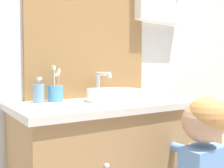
# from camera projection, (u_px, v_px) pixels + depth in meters

# --- Properties ---
(wall_back) EXTENTS (3.20, 0.18, 2.50)m
(wall_back) POSITION_uv_depth(u_px,v_px,m) (100.00, 37.00, 1.69)
(wall_back) COLOR silver
(wall_back) RESTS_ON ground_plane
(sink_basin) EXTENTS (0.30, 0.36, 0.17)m
(sink_basin) POSITION_uv_depth(u_px,v_px,m) (113.00, 94.00, 1.42)
(sink_basin) COLOR white
(sink_basin) RESTS_ON vanity_counter
(toothbrush_holder) EXTENTS (0.08, 0.08, 0.20)m
(toothbrush_holder) POSITION_uv_depth(u_px,v_px,m) (56.00, 92.00, 1.39)
(toothbrush_holder) COLOR #4C93C6
(toothbrush_holder) RESTS_ON vanity_counter
(soap_dispenser) EXTENTS (0.06, 0.06, 0.14)m
(soap_dispenser) POSITION_uv_depth(u_px,v_px,m) (39.00, 93.00, 1.33)
(soap_dispenser) COLOR #6B93B2
(soap_dispenser) RESTS_ON vanity_counter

